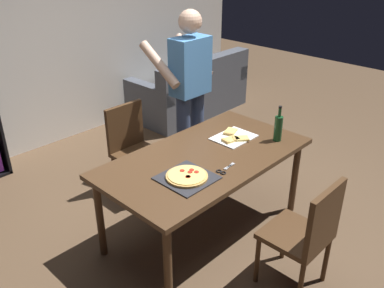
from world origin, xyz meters
TOP-DOWN VIEW (x-y plane):
  - ground_plane at (0.00, 0.00)m, footprint 12.00×12.00m
  - back_wall at (0.00, 2.60)m, footprint 6.40×0.10m
  - dining_table at (0.00, 0.00)m, footprint 1.75×0.94m
  - chair_near_camera at (-0.00, -0.96)m, footprint 0.42×0.42m
  - chair_far_side at (0.00, 0.96)m, footprint 0.42×0.42m
  - couch at (1.90, 1.99)m, footprint 1.72×0.88m
  - person_serving_pizza at (0.57, 0.74)m, footprint 0.55×0.54m
  - pepperoni_pizza_on_tray at (-0.36, -0.14)m, footprint 0.37×0.37m
  - pizza_slices_on_towel at (0.40, 0.04)m, footprint 0.36×0.30m
  - wine_bottle at (0.64, -0.26)m, footprint 0.07×0.07m
  - kitchen_scissors at (-0.08, -0.26)m, footprint 0.20×0.09m

SIDE VIEW (x-z plane):
  - ground_plane at x=0.00m, z-range 0.00..0.00m
  - couch at x=1.90m, z-range -0.12..0.73m
  - chair_near_camera at x=0.00m, z-range 0.06..0.96m
  - chair_far_side at x=0.00m, z-range 0.06..0.96m
  - dining_table at x=0.00m, z-range 0.30..1.05m
  - kitchen_scissors at x=-0.08m, z-range 0.75..0.76m
  - pizza_slices_on_towel at x=0.40m, z-range 0.75..0.78m
  - pepperoni_pizza_on_tray at x=-0.36m, z-range 0.75..0.78m
  - wine_bottle at x=0.64m, z-range 0.71..1.03m
  - person_serving_pizza at x=0.57m, z-range 0.12..1.87m
  - back_wall at x=0.00m, z-range 0.00..2.80m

